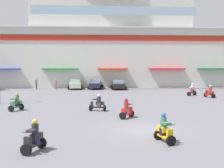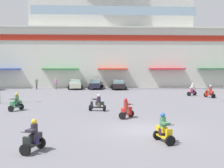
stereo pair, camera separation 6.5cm
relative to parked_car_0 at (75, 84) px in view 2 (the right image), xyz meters
The scene contains 14 objects.
ground_plane 16.03m from the parked_car_0, 67.79° to the right, with size 128.00×128.00×0.00m, color slate.
colonial_building 12.59m from the parked_car_0, 53.49° to the left, with size 43.49×16.50×18.81m.
parked_car_0 is the anchor object (origin of this frame).
parked_car_1 3.22m from the parked_car_0, ahead, with size 2.55×4.46×1.57m.
parked_car_2 6.79m from the parked_car_0, ahead, with size 2.46×4.38×1.43m.
scooter_rider_0 21.04m from the parked_car_0, 80.85° to the right, with size 1.47×0.87×1.45m.
scooter_rider_2 24.66m from the parked_car_0, 77.26° to the right, with size 1.24×1.41×1.49m.
scooter_rider_4 31.34m from the parked_car_0, 77.82° to the right, with size 0.90×1.45×1.53m.
scooter_rider_5 20.50m from the parked_car_0, 100.12° to the right, with size 1.09×1.48×1.54m.
scooter_rider_6 18.19m from the parked_car_0, 32.82° to the right, with size 1.45×1.35×1.54m.
scooter_rider_7 31.75m from the parked_car_0, 89.44° to the right, with size 0.99×1.44×1.50m.
scooter_rider_8 20.57m from the parked_car_0, 35.94° to the right, with size 0.95×1.54×1.51m.
pedestrian_0 3.02m from the parked_car_0, behind, with size 0.52×0.52×1.71m.
pedestrian_1 6.07m from the parked_car_0, behind, with size 0.51×0.51×1.69m.
Camera 2 is at (-2.90, -16.85, 4.03)m, focal length 45.54 mm.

